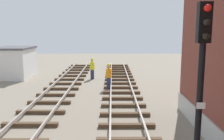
# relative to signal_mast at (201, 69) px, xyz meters

# --- Properties ---
(signal_mast) EXTENTS (0.36, 0.40, 4.98)m
(signal_mast) POSITION_rel_signal_mast_xyz_m (0.00, 0.00, 0.00)
(signal_mast) COLOR black
(signal_mast) RESTS_ON ground
(control_hut) EXTENTS (3.00, 3.80, 2.76)m
(control_hut) POSITION_rel_signal_mast_xyz_m (-11.28, 14.91, -1.76)
(control_hut) COLOR silver
(control_hut) RESTS_ON ground
(track_worker_foreground) EXTENTS (0.40, 0.40, 1.87)m
(track_worker_foreground) POSITION_rel_signal_mast_xyz_m (-4.23, 14.12, -2.21)
(track_worker_foreground) COLOR #262D4C
(track_worker_foreground) RESTS_ON ground
(track_worker_distant) EXTENTS (0.40, 0.40, 1.87)m
(track_worker_distant) POSITION_rel_signal_mast_xyz_m (-2.74, 10.53, -2.21)
(track_worker_distant) COLOR #262D4C
(track_worker_distant) RESTS_ON ground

